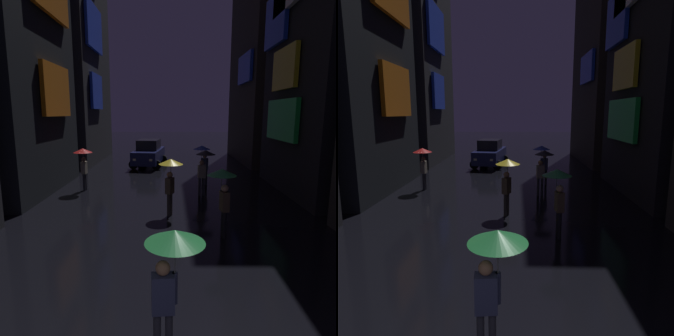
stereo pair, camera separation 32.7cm
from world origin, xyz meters
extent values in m
cube|color=orange|center=(-5.35, 12.89, 4.83)|extent=(0.20, 3.13, 2.39)
cube|color=#232328|center=(-7.50, 22.30, 11.02)|extent=(4.00, 8.61, 22.05)
cube|color=#264CF9|center=(-5.35, 20.79, 5.32)|extent=(0.20, 2.84, 2.49)
cube|color=#264CF9|center=(-5.35, 20.80, 9.72)|extent=(0.20, 4.04, 3.04)
cube|color=black|center=(7.50, 12.57, 6.38)|extent=(4.00, 7.13, 12.76)
cube|color=#26E54C|center=(5.35, 12.63, 3.47)|extent=(0.20, 3.56, 1.91)
cube|color=yellow|center=(5.35, 12.68, 5.79)|extent=(0.20, 2.71, 1.87)
cube|color=#264CF9|center=(5.35, 14.31, 8.38)|extent=(0.20, 2.88, 2.52)
cube|color=#2D2826|center=(7.50, 22.39, 10.92)|extent=(4.00, 8.78, 21.85)
cube|color=#264CF9|center=(5.35, 20.44, 6.88)|extent=(0.20, 3.53, 1.98)
cylinder|color=#2D2D38|center=(2.00, 13.91, 0.42)|extent=(0.12, 0.12, 0.85)
cylinder|color=#2D2D38|center=(1.82, 13.90, 0.42)|extent=(0.12, 0.12, 0.85)
cube|color=#333859|center=(1.91, 13.91, 1.15)|extent=(0.35, 0.24, 0.60)
sphere|color=#9E7051|center=(1.91, 13.91, 1.56)|extent=(0.22, 0.22, 0.22)
cylinder|color=#333859|center=(1.73, 13.85, 1.20)|extent=(0.09, 0.09, 0.50)
cylinder|color=slate|center=(1.73, 13.85, 1.53)|extent=(0.02, 0.02, 0.77)
cone|color=#263FB2|center=(1.73, 13.85, 2.02)|extent=(0.90, 0.90, 0.20)
cylinder|color=#2D2D38|center=(1.45, 11.78, 0.42)|extent=(0.12, 0.12, 0.85)
cylinder|color=#2D2D38|center=(1.63, 11.80, 0.42)|extent=(0.12, 0.12, 0.85)
cube|color=gray|center=(1.54, 11.79, 1.15)|extent=(0.36, 0.26, 0.60)
sphere|color=#9E7051|center=(1.54, 11.79, 1.56)|extent=(0.22, 0.22, 0.22)
cylinder|color=gray|center=(1.71, 11.86, 1.20)|extent=(0.09, 0.09, 0.50)
cylinder|color=slate|center=(1.71, 11.86, 1.53)|extent=(0.02, 0.02, 0.77)
cone|color=black|center=(1.71, 11.86, 2.02)|extent=(0.90, 0.90, 0.20)
cylinder|color=#2D2D38|center=(-4.14, 12.78, 0.42)|extent=(0.12, 0.12, 0.85)
cylinder|color=#2D2D38|center=(-4.15, 12.60, 0.42)|extent=(0.12, 0.12, 0.85)
cube|color=gray|center=(-4.15, 12.69, 1.15)|extent=(0.25, 0.36, 0.60)
sphere|color=#9E7051|center=(-4.15, 12.69, 1.56)|extent=(0.22, 0.22, 0.22)
cylinder|color=gray|center=(-4.11, 12.50, 1.20)|extent=(0.09, 0.09, 0.50)
cylinder|color=slate|center=(-4.11, 12.50, 1.53)|extent=(0.02, 0.02, 0.77)
cone|color=red|center=(-4.11, 12.50, 2.02)|extent=(0.90, 0.90, 0.20)
cylinder|color=black|center=(1.77, 6.95, 0.42)|extent=(0.12, 0.12, 0.85)
cylinder|color=black|center=(1.74, 7.13, 0.42)|extent=(0.12, 0.12, 0.85)
cube|color=brown|center=(1.75, 7.04, 1.15)|extent=(0.27, 0.37, 0.60)
sphere|color=tan|center=(1.75, 7.04, 1.56)|extent=(0.22, 0.22, 0.22)
cylinder|color=brown|center=(1.68, 7.21, 1.20)|extent=(0.09, 0.09, 0.50)
cylinder|color=slate|center=(1.68, 7.21, 1.53)|extent=(0.02, 0.02, 0.77)
cone|color=green|center=(1.68, 7.21, 2.02)|extent=(0.90, 0.90, 0.20)
cylinder|color=#2D2D38|center=(0.11, 2.32, 0.42)|extent=(0.12, 0.12, 0.85)
cube|color=#333859|center=(0.02, 2.31, 1.15)|extent=(0.36, 0.25, 0.60)
sphere|color=#9E7051|center=(0.02, 2.31, 1.56)|extent=(0.22, 0.22, 0.22)
cylinder|color=#333859|center=(0.19, 2.38, 1.20)|extent=(0.09, 0.09, 0.50)
cylinder|color=slate|center=(0.19, 2.38, 1.53)|extent=(0.02, 0.02, 0.77)
cone|color=green|center=(0.19, 2.38, 2.02)|extent=(0.90, 0.90, 0.20)
cylinder|color=#38332D|center=(0.04, 8.94, 0.42)|extent=(0.12, 0.12, 0.85)
cylinder|color=#38332D|center=(0.13, 9.10, 0.42)|extent=(0.12, 0.12, 0.85)
cube|color=brown|center=(0.08, 9.02, 1.15)|extent=(0.35, 0.40, 0.60)
sphere|color=#9E7051|center=(0.08, 9.02, 1.56)|extent=(0.22, 0.22, 0.22)
cylinder|color=brown|center=(0.12, 9.20, 1.20)|extent=(0.09, 0.09, 0.50)
cylinder|color=slate|center=(0.12, 9.20, 1.53)|extent=(0.02, 0.02, 0.77)
cone|color=yellow|center=(0.12, 9.20, 2.02)|extent=(0.90, 0.90, 0.20)
cube|color=navy|center=(-1.48, 19.66, 0.77)|extent=(2.21, 4.28, 0.90)
cube|color=black|center=(-1.48, 19.66, 1.57)|extent=(1.67, 2.01, 0.70)
cylinder|color=black|center=(-0.85, 18.24, 0.32)|extent=(0.66, 0.30, 0.64)
cylinder|color=black|center=(-2.45, 18.44, 0.32)|extent=(0.66, 0.30, 0.64)
cylinder|color=black|center=(-0.51, 20.88, 0.32)|extent=(0.66, 0.30, 0.64)
cylinder|color=black|center=(-2.11, 21.09, 0.32)|extent=(0.66, 0.30, 0.64)
cube|color=white|center=(-1.20, 17.54, 0.77)|extent=(0.21, 0.09, 0.14)
cube|color=white|center=(-2.29, 17.68, 0.77)|extent=(0.21, 0.09, 0.14)
camera|label=1|loc=(0.14, -1.71, 3.78)|focal=32.00mm
camera|label=2|loc=(0.47, -1.70, 3.78)|focal=32.00mm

